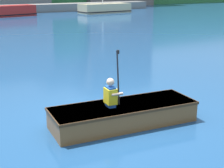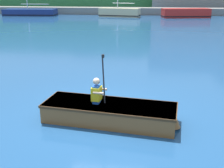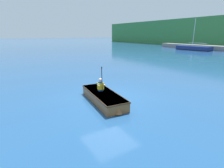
# 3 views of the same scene
# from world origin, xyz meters

# --- Properties ---
(ground_plane) EXTENTS (300.00, 300.00, 0.00)m
(ground_plane) POSITION_xyz_m (0.00, 0.00, 0.00)
(ground_plane) COLOR navy
(moored_boat_dock_west_inner) EXTENTS (5.91, 2.94, 1.06)m
(moored_boat_dock_west_inner) POSITION_xyz_m (5.46, 28.78, 0.50)
(moored_boat_dock_west_inner) COLOR red
(moored_boat_dock_west_inner) RESTS_ON ground
(moored_boat_dock_center_near) EXTENTS (6.04, 2.47, 4.95)m
(moored_boat_dock_center_near) POSITION_xyz_m (16.17, 27.75, 0.49)
(moored_boat_dock_center_near) COLOR #CCB789
(moored_boat_dock_center_near) RESTS_ON ground
(rowboat_foreground) EXTENTS (3.44, 1.47, 0.47)m
(rowboat_foreground) POSITION_xyz_m (0.26, -0.47, 0.26)
(rowboat_foreground) COLOR brown
(rowboat_foreground) RESTS_ON ground
(person_paddler) EXTENTS (0.36, 0.38, 1.23)m
(person_paddler) POSITION_xyz_m (-0.10, -0.42, 0.76)
(person_paddler) COLOR #1E4CA5
(person_paddler) RESTS_ON rowboat_foreground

